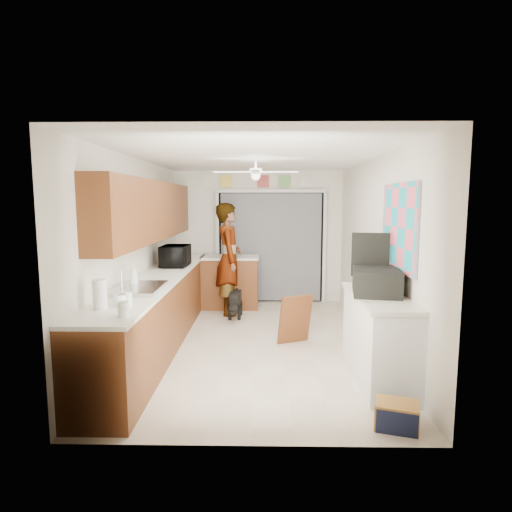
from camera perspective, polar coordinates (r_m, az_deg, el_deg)
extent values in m
plane|color=beige|center=(5.99, -0.07, -11.47)|extent=(5.00, 5.00, 0.00)
plane|color=white|center=(5.70, -0.07, 13.05)|extent=(5.00, 5.00, 0.00)
plane|color=white|center=(8.20, 0.25, 2.57)|extent=(3.20, 0.00, 3.20)
plane|color=white|center=(3.25, -0.87, -4.79)|extent=(3.20, 0.00, 3.20)
plane|color=white|center=(5.96, -15.63, 0.50)|extent=(0.00, 5.00, 5.00)
plane|color=white|center=(5.91, 15.65, 0.43)|extent=(0.00, 5.00, 5.00)
cube|color=brown|center=(6.03, -12.62, -7.08)|extent=(0.60, 4.80, 0.90)
cube|color=white|center=(5.93, -12.65, -2.67)|extent=(0.62, 4.80, 0.04)
cube|color=brown|center=(6.07, -13.82, 5.88)|extent=(0.32, 4.00, 0.80)
cube|color=silver|center=(4.97, -15.36, -4.26)|extent=(0.50, 0.76, 0.06)
cylinder|color=silver|center=(5.01, -17.49, -3.14)|extent=(0.03, 0.03, 0.22)
cube|color=brown|center=(7.84, -3.47, -3.58)|extent=(1.00, 0.60, 0.90)
cube|color=white|center=(7.76, -3.49, -0.17)|extent=(1.04, 0.64, 0.04)
cube|color=black|center=(8.19, 1.99, 1.15)|extent=(2.00, 0.06, 2.10)
cube|color=gray|center=(8.15, 2.00, 1.12)|extent=(1.90, 0.03, 2.05)
cube|color=white|center=(8.21, -5.14, 1.14)|extent=(0.06, 0.04, 2.10)
cube|color=white|center=(8.24, 9.11, 1.10)|extent=(0.06, 0.04, 2.10)
cube|color=white|center=(8.12, 2.03, 8.66)|extent=(2.10, 0.04, 0.06)
cube|color=#EFD44F|center=(8.18, -4.02, 9.90)|extent=(0.22, 0.02, 0.22)
cube|color=#B94545|center=(8.15, 0.96, 9.92)|extent=(0.22, 0.02, 0.22)
cube|color=#76B165|center=(8.16, 3.82, 9.90)|extent=(0.22, 0.02, 0.22)
cube|color=silver|center=(8.19, 6.65, 9.86)|extent=(0.22, 0.02, 0.22)
cube|color=silver|center=(8.22, -6.49, 9.86)|extent=(0.22, 0.02, 0.26)
cube|color=white|center=(4.87, 16.03, -10.66)|extent=(0.50, 1.40, 0.90)
cube|color=white|center=(4.75, 16.11, -5.26)|extent=(0.54, 1.44, 0.04)
cube|color=#FF5D7B|center=(4.91, 18.52, 3.67)|extent=(0.03, 1.15, 0.95)
cube|color=white|center=(5.89, -0.03, 11.12)|extent=(1.14, 1.14, 0.24)
imported|color=black|center=(6.65, -10.69, 0.02)|extent=(0.39, 0.58, 0.32)
imported|color=silver|center=(5.17, -16.00, -2.50)|extent=(0.12, 0.12, 0.27)
imported|color=white|center=(4.30, -17.62, -5.61)|extent=(0.16, 0.16, 0.11)
cylinder|color=silver|center=(3.87, -17.29, -6.82)|extent=(0.10, 0.10, 0.13)
cylinder|color=silver|center=(4.28, -16.73, -5.48)|extent=(0.10, 0.10, 0.13)
cylinder|color=white|center=(4.19, -20.11, -4.84)|extent=(0.15, 0.15, 0.28)
cube|color=black|center=(4.78, 15.73, -3.24)|extent=(0.58, 0.71, 0.27)
cube|color=yellow|center=(4.80, 15.69, -4.53)|extent=(0.53, 0.65, 0.02)
cube|color=black|center=(5.02, 14.99, 0.17)|extent=(0.42, 0.10, 0.50)
cube|color=gold|center=(4.08, 18.25, -19.51)|extent=(0.42, 0.37, 0.22)
cube|color=#151B35|center=(4.09, 18.24, -19.62)|extent=(0.40, 0.36, 0.21)
cube|color=brown|center=(5.87, 5.23, -8.39)|extent=(0.49, 0.34, 0.68)
imported|color=white|center=(7.31, -3.63, -0.39)|extent=(0.52, 0.73, 1.90)
cube|color=black|center=(7.17, -2.78, -6.31)|extent=(0.28, 0.62, 0.48)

